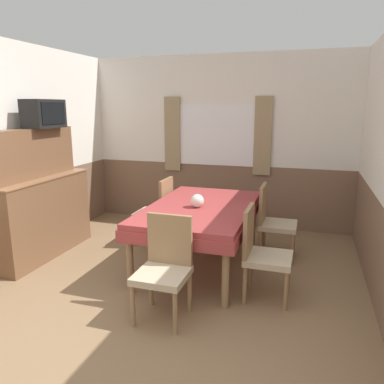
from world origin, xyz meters
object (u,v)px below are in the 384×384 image
chair_right_near (261,251)px  sideboard (38,202)px  chair_right_far (273,219)px  tv (44,114)px  dining_table (201,214)px  vase (197,201)px  chair_left_far (158,209)px  chair_head_near (165,265)px

chair_right_near → sideboard: size_ratio=0.57×
chair_right_far → tv: 3.08m
dining_table → vase: size_ratio=12.39×
chair_left_far → chair_right_near: (1.53, -1.08, 0.00)m
dining_table → tv: (-1.97, -0.09, 1.12)m
chair_left_far → chair_right_far: bearing=-90.0°
chair_head_near → dining_table: bearing=-90.0°
dining_table → chair_left_far: bearing=144.9°
chair_right_near → vase: chair_right_near is taller
chair_right_far → chair_head_near: bearing=-24.7°
chair_right_near → sideboard: (-2.78, 0.26, 0.20)m
chair_right_far → tv: size_ratio=1.77×
dining_table → chair_right_near: bearing=-35.1°
chair_left_far → vase: size_ratio=5.97×
dining_table → chair_left_far: (-0.77, 0.54, -0.15)m
chair_head_near → vase: bearing=-89.1°
chair_left_far → chair_right_near: size_ratio=1.00×
chair_head_near → tv: bearing=-27.7°
chair_right_far → chair_right_near: bearing=0.0°
chair_left_far → chair_head_near: bearing=-155.3°
chair_left_far → chair_right_near: bearing=-125.1°
chair_head_near → chair_right_far: size_ratio=1.00×
chair_left_far → tv: size_ratio=1.77×
chair_head_near → tv: tv is taller
vase → chair_right_far: bearing=38.9°
dining_table → vase: (-0.02, -0.09, 0.18)m
chair_right_near → tv: 3.05m
chair_head_near → tv: 2.56m
chair_right_far → chair_left_far: size_ratio=1.00×
dining_table → chair_head_near: bearing=-90.0°
chair_left_far → chair_right_near: 1.87m
sideboard → vase: sideboard is taller
chair_head_near → sideboard: (-2.01, 0.85, 0.20)m
dining_table → sideboard: size_ratio=1.19×
dining_table → vase: vase is taller
chair_right_far → sideboard: size_ratio=0.57×
vase → chair_head_near: bearing=-89.1°
sideboard → chair_left_far: bearing=33.2°
dining_table → vase: 0.20m
chair_left_far → sideboard: size_ratio=0.57×
chair_right_near → vase: size_ratio=5.97×
dining_table → sideboard: bearing=-172.1°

